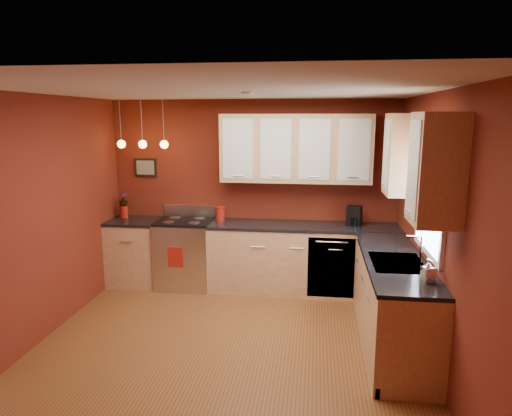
# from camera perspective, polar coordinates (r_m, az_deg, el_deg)

# --- Properties ---
(floor) EXTENTS (4.20, 4.20, 0.00)m
(floor) POSITION_cam_1_polar(r_m,az_deg,el_deg) (4.88, -3.90, -17.62)
(floor) COLOR brown
(floor) RESTS_ON ground
(ceiling) EXTENTS (4.00, 4.20, 0.02)m
(ceiling) POSITION_cam_1_polar(r_m,az_deg,el_deg) (4.28, -4.37, 14.48)
(ceiling) COLOR beige
(ceiling) RESTS_ON wall_back
(wall_back) EXTENTS (4.00, 0.02, 2.60)m
(wall_back) POSITION_cam_1_polar(r_m,az_deg,el_deg) (6.43, -0.40, 1.82)
(wall_back) COLOR maroon
(wall_back) RESTS_ON floor
(wall_front) EXTENTS (4.00, 0.02, 2.60)m
(wall_front) POSITION_cam_1_polar(r_m,az_deg,el_deg) (2.50, -14.06, -14.20)
(wall_front) COLOR maroon
(wall_front) RESTS_ON floor
(wall_left) EXTENTS (0.02, 4.20, 2.60)m
(wall_left) POSITION_cam_1_polar(r_m,az_deg,el_deg) (5.18, -26.35, -1.70)
(wall_left) COLOR maroon
(wall_left) RESTS_ON floor
(wall_right) EXTENTS (0.02, 4.20, 2.60)m
(wall_right) POSITION_cam_1_polar(r_m,az_deg,el_deg) (4.47, 21.95, -3.27)
(wall_right) COLOR maroon
(wall_right) RESTS_ON floor
(base_cabinets_back_left) EXTENTS (0.70, 0.60, 0.90)m
(base_cabinets_back_left) POSITION_cam_1_polar(r_m,az_deg,el_deg) (6.77, -14.79, -5.47)
(base_cabinets_back_left) COLOR #E0A878
(base_cabinets_back_left) RESTS_ON floor
(base_cabinets_back_right) EXTENTS (2.54, 0.60, 0.90)m
(base_cabinets_back_right) POSITION_cam_1_polar(r_m,az_deg,el_deg) (6.29, 5.88, -6.45)
(base_cabinets_back_right) COLOR #E0A878
(base_cabinets_back_right) RESTS_ON floor
(base_cabinets_right) EXTENTS (0.60, 2.10, 0.90)m
(base_cabinets_right) POSITION_cam_1_polar(r_m,az_deg,el_deg) (5.08, 16.64, -11.26)
(base_cabinets_right) COLOR #E0A878
(base_cabinets_right) RESTS_ON floor
(counter_back_left) EXTENTS (0.70, 0.62, 0.04)m
(counter_back_left) POSITION_cam_1_polar(r_m,az_deg,el_deg) (6.65, -14.99, -1.59)
(counter_back_left) COLOR black
(counter_back_left) RESTS_ON base_cabinets_back_left
(counter_back_right) EXTENTS (2.54, 0.62, 0.04)m
(counter_back_right) POSITION_cam_1_polar(r_m,az_deg,el_deg) (6.16, 5.97, -2.28)
(counter_back_right) COLOR black
(counter_back_right) RESTS_ON base_cabinets_back_right
(counter_right) EXTENTS (0.62, 2.10, 0.04)m
(counter_right) POSITION_cam_1_polar(r_m,az_deg,el_deg) (4.93, 16.95, -6.20)
(counter_right) COLOR black
(counter_right) RESTS_ON base_cabinets_right
(gas_range) EXTENTS (0.76, 0.64, 1.11)m
(gas_range) POSITION_cam_1_polar(r_m,az_deg,el_deg) (6.52, -8.82, -5.57)
(gas_range) COLOR silver
(gas_range) RESTS_ON floor
(dishwasher_front) EXTENTS (0.60, 0.02, 0.80)m
(dishwasher_front) POSITION_cam_1_polar(r_m,az_deg,el_deg) (6.01, 9.36, -7.37)
(dishwasher_front) COLOR silver
(dishwasher_front) RESTS_ON base_cabinets_back_right
(sink) EXTENTS (0.50, 0.70, 0.33)m
(sink) POSITION_cam_1_polar(r_m,az_deg,el_deg) (4.79, 17.26, -6.79)
(sink) COLOR #96969C
(sink) RESTS_ON counter_right
(window) EXTENTS (0.06, 1.02, 1.22)m
(window) POSITION_cam_1_polar(r_m,az_deg,el_deg) (4.67, 21.11, 2.27)
(window) COLOR white
(window) RESTS_ON wall_right
(upper_cabinets_back) EXTENTS (2.00, 0.35, 0.90)m
(upper_cabinets_back) POSITION_cam_1_polar(r_m,az_deg,el_deg) (6.13, 4.98, 7.43)
(upper_cabinets_back) COLOR #E0A878
(upper_cabinets_back) RESTS_ON wall_back
(upper_cabinets_right) EXTENTS (0.35, 1.95, 0.90)m
(upper_cabinets_right) POSITION_cam_1_polar(r_m,az_deg,el_deg) (4.63, 19.46, 5.58)
(upper_cabinets_right) COLOR #E0A878
(upper_cabinets_right) RESTS_ON wall_right
(wall_picture) EXTENTS (0.32, 0.03, 0.26)m
(wall_picture) POSITION_cam_1_polar(r_m,az_deg,el_deg) (6.75, -13.62, 4.95)
(wall_picture) COLOR black
(wall_picture) RESTS_ON wall_back
(pendant_lights) EXTENTS (0.71, 0.11, 0.66)m
(pendant_lights) POSITION_cam_1_polar(r_m,az_deg,el_deg) (6.38, -13.98, 7.81)
(pendant_lights) COLOR #96969C
(pendant_lights) RESTS_ON ceiling
(red_canister) EXTENTS (0.13, 0.13, 0.20)m
(red_canister) POSITION_cam_1_polar(r_m,az_deg,el_deg) (6.33, -4.50, -0.75)
(red_canister) COLOR maroon
(red_canister) RESTS_ON counter_back_right
(red_vase) EXTENTS (0.11, 0.11, 0.17)m
(red_vase) POSITION_cam_1_polar(r_m,az_deg,el_deg) (6.80, -16.16, -0.46)
(red_vase) COLOR maroon
(red_vase) RESTS_ON counter_back_left
(flowers) EXTENTS (0.13, 0.13, 0.22)m
(flowers) POSITION_cam_1_polar(r_m,az_deg,el_deg) (6.77, -16.25, 0.99)
(flowers) COLOR maroon
(flowers) RESTS_ON red_vase
(coffee_maker) EXTENTS (0.22, 0.22, 0.26)m
(coffee_maker) POSITION_cam_1_polar(r_m,az_deg,el_deg) (6.20, 12.19, -1.05)
(coffee_maker) COLOR black
(coffee_maker) RESTS_ON counter_back_right
(soap_pump) EXTENTS (0.13, 0.13, 0.21)m
(soap_pump) POSITION_cam_1_polar(r_m,az_deg,el_deg) (4.27, 20.72, -7.37)
(soap_pump) COLOR silver
(soap_pump) RESTS_ON counter_right
(dish_towel) EXTENTS (0.20, 0.01, 0.28)m
(dish_towel) POSITION_cam_1_polar(r_m,az_deg,el_deg) (6.22, -10.07, -6.07)
(dish_towel) COLOR maroon
(dish_towel) RESTS_ON gas_range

